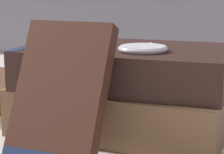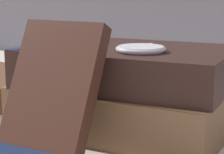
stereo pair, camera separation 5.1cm
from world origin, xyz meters
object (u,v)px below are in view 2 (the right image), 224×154
Objects in this scene: book_flat_bottom at (123,106)px; book_leaning_front at (50,97)px; book_flat_top at (124,66)px; pocket_watch at (141,49)px.

book_flat_bottom is 0.12m from book_leaning_front.
book_flat_top is 4.17× the size of pocket_watch.
book_flat_bottom is 0.05m from book_flat_top.
book_flat_bottom is at bearing 143.52° from pocket_watch.
book_flat_bottom is 4.14× the size of pocket_watch.
book_leaning_front reaches higher than book_flat_top.
book_leaning_front is 2.32× the size of pocket_watch.
book_leaning_front reaches higher than book_flat_bottom.
pocket_watch reaches higher than book_flat_top.
book_flat_bottom is 1.78× the size of book_leaning_front.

